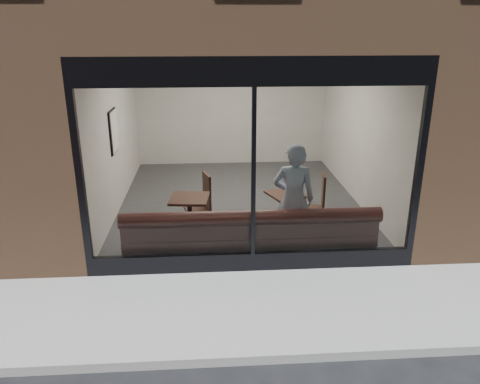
{
  "coord_description": "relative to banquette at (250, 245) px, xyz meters",
  "views": [
    {
      "loc": [
        -0.64,
        -4.34,
        3.59
      ],
      "look_at": [
        -0.17,
        2.4,
        1.17
      ],
      "focal_mm": 35.0,
      "sensor_mm": 36.0,
      "label": 1
    }
  ],
  "objects": [
    {
      "name": "ground",
      "position": [
        0.0,
        -2.45,
        -0.23
      ],
      "size": [
        120.0,
        120.0,
        0.0
      ],
      "primitive_type": "plane",
      "color": "black",
      "rests_on": "ground"
    },
    {
      "name": "sidewalk_near",
      "position": [
        0.0,
        -1.45,
        -0.22
      ],
      "size": [
        40.0,
        2.0,
        0.01
      ],
      "primitive_type": "cube",
      "color": "gray",
      "rests_on": "ground"
    },
    {
      "name": "kerb_near",
      "position": [
        0.0,
        -2.5,
        -0.17
      ],
      "size": [
        40.0,
        0.1,
        0.12
      ],
      "primitive_type": "cube",
      "color": "gray",
      "rests_on": "ground"
    },
    {
      "name": "host_building_pier_left",
      "position": [
        -3.75,
        5.55,
        1.38
      ],
      "size": [
        2.5,
        12.0,
        3.2
      ],
      "primitive_type": "cube",
      "color": "brown",
      "rests_on": "ground"
    },
    {
      "name": "host_building_pier_right",
      "position": [
        3.75,
        5.55,
        1.38
      ],
      "size": [
        2.5,
        12.0,
        3.2
      ],
      "primitive_type": "cube",
      "color": "brown",
      "rests_on": "ground"
    },
    {
      "name": "host_building_backfill",
      "position": [
        0.0,
        8.55,
        1.38
      ],
      "size": [
        5.0,
        6.0,
        3.2
      ],
      "primitive_type": "cube",
      "color": "brown",
      "rests_on": "ground"
    },
    {
      "name": "cafe_floor",
      "position": [
        0.0,
        2.55,
        -0.21
      ],
      "size": [
        6.0,
        6.0,
        0.0
      ],
      "primitive_type": "plane",
      "color": "#2D2D30",
      "rests_on": "ground"
    },
    {
      "name": "cafe_ceiling",
      "position": [
        0.0,
        2.55,
        2.97
      ],
      "size": [
        6.0,
        6.0,
        0.0
      ],
      "primitive_type": "plane",
      "rotation": [
        3.14,
        0.0,
        0.0
      ],
      "color": "white",
      "rests_on": "host_building_upper"
    },
    {
      "name": "cafe_wall_back",
      "position": [
        0.0,
        5.54,
        1.37
      ],
      "size": [
        5.0,
        0.0,
        5.0
      ],
      "primitive_type": "plane",
      "rotation": [
        1.57,
        0.0,
        0.0
      ],
      "color": "beige",
      "rests_on": "ground"
    },
    {
      "name": "cafe_wall_left",
      "position": [
        -2.49,
        2.55,
        1.37
      ],
      "size": [
        0.0,
        6.0,
        6.0
      ],
      "primitive_type": "plane",
      "rotation": [
        1.57,
        0.0,
        1.57
      ],
      "color": "beige",
      "rests_on": "ground"
    },
    {
      "name": "cafe_wall_right",
      "position": [
        2.49,
        2.55,
        1.37
      ],
      "size": [
        0.0,
        6.0,
        6.0
      ],
      "primitive_type": "plane",
      "rotation": [
        1.57,
        0.0,
        -1.57
      ],
      "color": "beige",
      "rests_on": "ground"
    },
    {
      "name": "storefront_kick",
      "position": [
        0.0,
        -0.4,
        -0.08
      ],
      "size": [
        5.0,
        0.1,
        0.3
      ],
      "primitive_type": "cube",
      "color": "black",
      "rests_on": "ground"
    },
    {
      "name": "storefront_header",
      "position": [
        0.0,
        -0.4,
        2.77
      ],
      "size": [
        5.0,
        0.1,
        0.4
      ],
      "primitive_type": "cube",
      "color": "black",
      "rests_on": "host_building_upper"
    },
    {
      "name": "storefront_mullion",
      "position": [
        0.0,
        -0.4,
        1.32
      ],
      "size": [
        0.06,
        0.1,
        2.5
      ],
      "primitive_type": "cube",
      "color": "black",
      "rests_on": "storefront_kick"
    },
    {
      "name": "storefront_glass",
      "position": [
        0.0,
        -0.43,
        1.33
      ],
      "size": [
        4.8,
        0.0,
        4.8
      ],
      "primitive_type": "plane",
      "rotation": [
        1.57,
        0.0,
        0.0
      ],
      "color": "white",
      "rests_on": "storefront_kick"
    },
    {
      "name": "banquette",
      "position": [
        0.0,
        0.0,
        0.0
      ],
      "size": [
        4.0,
        0.55,
        0.45
      ],
      "primitive_type": "cube",
      "color": "#3D1716",
      "rests_on": "cafe_floor"
    },
    {
      "name": "person",
      "position": [
        0.71,
        0.21,
        0.7
      ],
      "size": [
        0.73,
        0.53,
        1.85
      ],
      "primitive_type": "imported",
      "rotation": [
        0.0,
        0.0,
        3.0
      ],
      "color": "#98B0CA",
      "rests_on": "cafe_floor"
    },
    {
      "name": "cafe_table_left",
      "position": [
        -0.99,
        0.86,
        0.52
      ],
      "size": [
        0.72,
        0.72,
        0.04
      ],
      "primitive_type": "cube",
      "rotation": [
        0.0,
        0.0,
        -0.11
      ],
      "color": "black",
      "rests_on": "cafe_floor"
    },
    {
      "name": "cafe_table_right",
      "position": [
        0.73,
        0.96,
        0.52
      ],
      "size": [
        0.77,
        0.77,
        0.04
      ],
      "primitive_type": "cube",
      "rotation": [
        0.0,
        0.0,
        0.38
      ],
      "color": "black",
      "rests_on": "cafe_floor"
    },
    {
      "name": "cafe_chair_left",
      "position": [
        -0.87,
        1.56,
        0.01
      ],
      "size": [
        0.56,
        0.56,
        0.04
      ],
      "primitive_type": "cube",
      "rotation": [
        0.0,
        0.0,
        3.43
      ],
      "color": "black",
      "rests_on": "cafe_floor"
    },
    {
      "name": "cafe_chair_right",
      "position": [
        1.33,
        1.45,
        0.01
      ],
      "size": [
        0.48,
        0.48,
        0.04
      ],
      "primitive_type": "cube",
      "rotation": [
        0.0,
        0.0,
        2.96
      ],
      "color": "black",
      "rests_on": "cafe_floor"
    },
    {
      "name": "wall_poster",
      "position": [
        -2.45,
        2.27,
        1.42
      ],
      "size": [
        0.02,
        0.58,
        0.78
      ],
      "primitive_type": "cube",
      "color": "white",
      "rests_on": "cafe_wall_left"
    }
  ]
}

